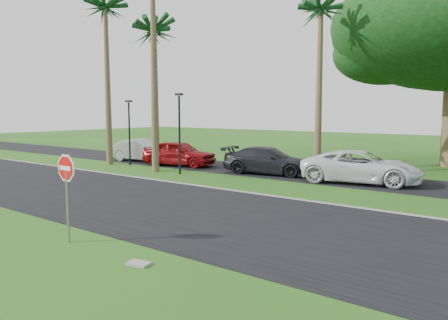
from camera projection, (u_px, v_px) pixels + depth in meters
ground at (138, 218)px, 14.93m from camera, size 120.00×120.00×0.00m
road at (178, 208)px, 16.51m from camera, size 120.00×8.00×0.02m
parking_strip at (306, 175)px, 24.80m from camera, size 120.00×5.00×0.02m
curb at (240, 191)px, 19.70m from camera, size 120.00×0.12×0.06m
stop_sign_near at (66, 180)px, 12.05m from camera, size 1.05×0.07×2.62m
palm_left_far at (105, 12)px, 28.72m from camera, size 5.00×5.00×11.50m
palm_left_mid at (155, 35)px, 28.96m from camera, size 5.00×5.00×10.00m
palm_center at (321, 14)px, 24.95m from camera, size 5.00×5.00×10.50m
streetlight_left at (129, 128)px, 29.08m from camera, size 0.45×0.25×4.34m
streetlight_right at (179, 128)px, 24.96m from camera, size 0.45×0.25×4.64m
car_silver at (142, 151)px, 31.38m from camera, size 4.98×2.49×1.57m
car_red at (179, 153)px, 28.85m from camera, size 5.24×3.05×1.67m
car_dark at (268, 161)px, 25.18m from camera, size 5.61×3.09×1.54m
car_minivan at (361, 167)px, 22.05m from camera, size 6.32×3.84×1.64m
utility_slab at (139, 264)px, 10.45m from camera, size 0.61×0.46×0.06m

